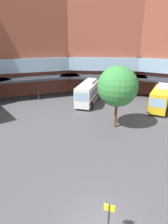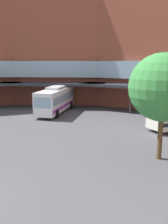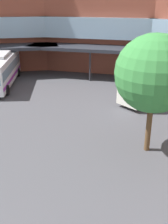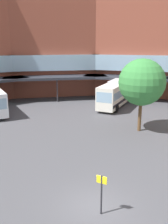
# 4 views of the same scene
# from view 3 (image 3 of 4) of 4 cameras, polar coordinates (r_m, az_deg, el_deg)

# --- Properties ---
(station_building) EXTENTS (74.15, 46.06, 18.61)m
(station_building) POSITION_cam_3_polar(r_m,az_deg,el_deg) (23.67, 6.25, 20.35)
(station_building) COLOR brown
(station_building) RESTS_ON ground
(bus_0) EXTENTS (7.73, 10.69, 3.71)m
(bus_0) POSITION_cam_3_polar(r_m,az_deg,el_deg) (34.03, -16.56, 8.36)
(bus_0) COLOR white
(bus_0) RESTS_ON ground
(bus_3) EXTENTS (6.59, 11.31, 3.88)m
(bus_3) POSITION_cam_3_polar(r_m,az_deg,el_deg) (29.64, 16.06, 6.54)
(bus_3) COLOR silver
(bus_3) RESTS_ON ground
(plaza_tree) EXTENTS (4.90, 4.90, 7.80)m
(plaza_tree) POSITION_cam_3_polar(r_m,az_deg,el_deg) (17.77, 14.11, 7.56)
(plaza_tree) COLOR brown
(plaza_tree) RESTS_ON ground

